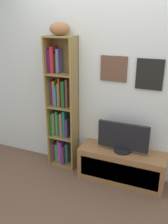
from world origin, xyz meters
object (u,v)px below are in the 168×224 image
Objects in this scene: football at (60,29)px; tv_stand at (121,166)px; television at (123,138)px; bookshelf at (62,110)px.

tv_stand is (0.86, -0.06, -1.67)m from football.
television is at bearing 90.00° from tv_stand.
television is (0.86, -0.06, -1.27)m from football.
bookshelf is 2.84× the size of television.
bookshelf is 1.08m from tv_stand.
football reaches higher than bookshelf.
football is 0.38× the size of television.
tv_stand is at bearing -4.04° from football.
television reaches higher than tv_stand.
football is at bearing 175.96° from tv_stand.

